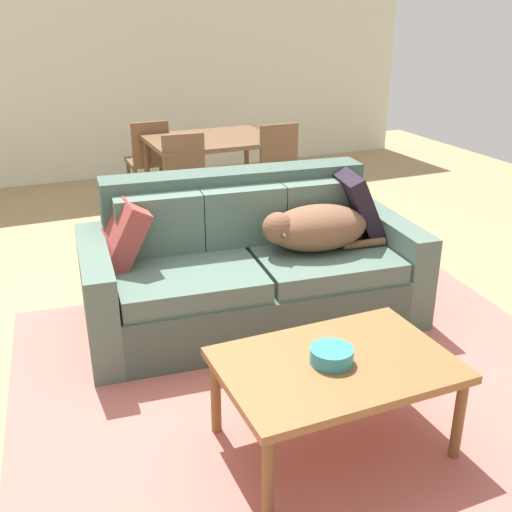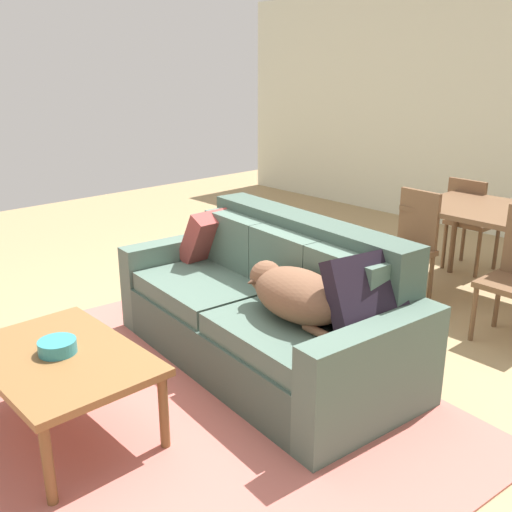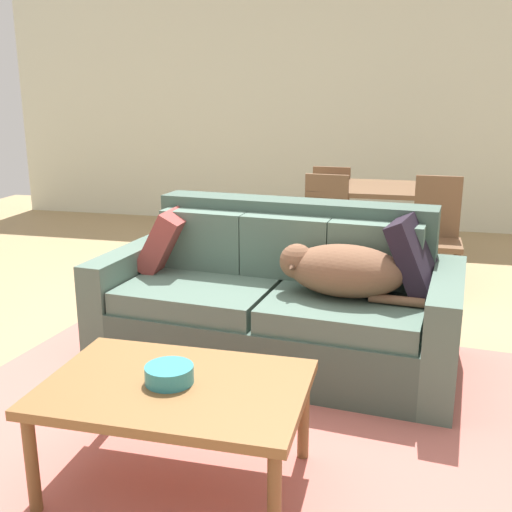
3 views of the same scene
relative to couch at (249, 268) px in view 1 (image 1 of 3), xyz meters
name	(u,v)px [view 1 (image 1 of 3)]	position (x,y,z in m)	size (l,w,h in m)	color
ground_plane	(210,327)	(-0.29, -0.05, -0.35)	(10.00, 10.00, 0.00)	tan
back_partition	(87,58)	(-0.29, 3.95, 1.00)	(8.00, 0.12, 2.70)	beige
area_rug	(312,387)	(-0.01, -0.91, -0.34)	(3.14, 2.77, 0.01)	#C1685D
couch	(249,268)	(0.00, 0.00, 0.00)	(2.18, 1.18, 0.92)	#40554A
dog_on_left_cushion	(314,228)	(0.38, -0.17, 0.28)	(0.80, 0.44, 0.29)	brown
throw_pillow_by_left_arm	(122,233)	(-0.77, 0.13, 0.31)	(0.13, 0.39, 0.39)	#943B37
throw_pillow_by_right_arm	(357,204)	(0.78, -0.02, 0.34)	(0.11, 0.46, 0.46)	black
coffee_table	(336,371)	(-0.14, -1.35, 0.06)	(1.04, 0.70, 0.46)	brown
bowl_on_coffee_table	(332,355)	(-0.17, -1.35, 0.15)	(0.19, 0.19, 0.07)	teal
dining_table	(211,146)	(0.46, 2.02, 0.35)	(1.14, 0.89, 0.77)	brown
dining_chair_near_left	(188,185)	(0.06, 1.48, 0.16)	(0.43, 0.43, 0.92)	brown
dining_chair_near_right	(283,174)	(0.95, 1.48, 0.16)	(0.41, 0.41, 0.94)	brown
dining_chair_far_left	(149,158)	(0.00, 2.56, 0.16)	(0.41, 0.41, 0.88)	brown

